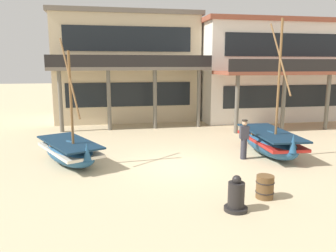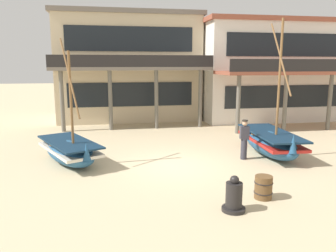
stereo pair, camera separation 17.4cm
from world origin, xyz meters
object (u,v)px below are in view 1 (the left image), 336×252
Objects in this scene: capstan_winch at (236,197)px; wooden_barrel at (265,187)px; fishing_boat_centre_large at (70,151)px; harbor_building_annex at (263,70)px; fishing_boat_near_left at (270,142)px; fisherman_by_hull at (244,140)px; harbor_building_main at (126,67)px.

wooden_barrel is at bearing 28.71° from capstan_winch.
fishing_boat_centre_large is at bearing 131.83° from capstan_winch.
wooden_barrel is 0.07× the size of harbor_building_annex.
fishing_boat_near_left reaches higher than fisherman_by_hull.
fisherman_by_hull reaches higher than capstan_winch.
fishing_boat_near_left reaches higher than wooden_barrel.
fisherman_by_hull is 4.23m from wooden_barrel.
capstan_winch is at bearing -84.11° from harbor_building_main.
fisherman_by_hull is at bearing 64.06° from capstan_winch.
wooden_barrel is at bearing -105.19° from fisherman_by_hull.
fishing_boat_centre_large is at bearing 141.65° from wooden_barrel.
fishing_boat_centre_large is 7.08× the size of wooden_barrel.
harbor_building_annex is at bearing 36.97° from fishing_boat_centre_large.
fishing_boat_centre_large is 12.11m from harbor_building_main.
harbor_building_annex reaches higher than capstan_winch.
fishing_boat_centre_large is 0.49× the size of harbor_building_main.
harbor_building_main reaches higher than fishing_boat_near_left.
fishing_boat_near_left is 1.52m from fisherman_by_hull.
harbor_building_main is at bearing 115.27° from fishing_boat_near_left.
fishing_boat_centre_large is 2.94× the size of fisherman_by_hull.
capstan_winch is 1.35m from wooden_barrel.
fishing_boat_centre_large is at bearing 174.09° from fisherman_by_hull.
fishing_boat_centre_large is at bearing -143.03° from harbor_building_annex.
fishing_boat_near_left is at bearing -64.73° from harbor_building_main.
fishing_boat_near_left is at bearing 60.63° from wooden_barrel.
harbor_building_annex is (4.71, 10.31, 2.92)m from fishing_boat_near_left.
harbor_building_main is (3.15, 11.25, 3.22)m from fishing_boat_centre_large.
fisherman_by_hull is at bearing -5.91° from fishing_boat_centre_large.
fishing_boat_centre_large is 4.90× the size of capstan_winch.
harbor_building_annex is at bearing -6.90° from harbor_building_main.
fishing_boat_near_left is 8.60m from fishing_boat_centre_large.
fisherman_by_hull is 12.67m from harbor_building_annex.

